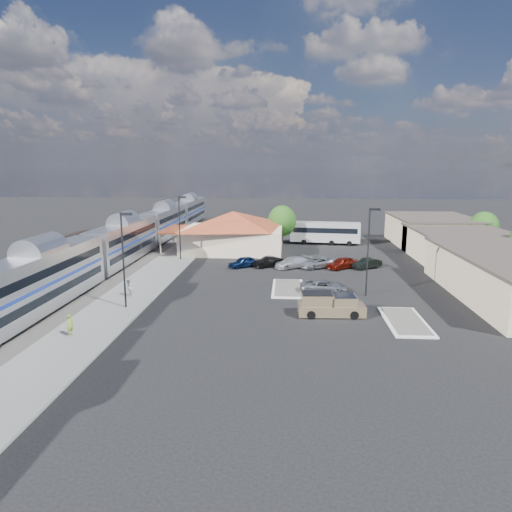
# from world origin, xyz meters

# --- Properties ---
(ground) EXTENTS (280.00, 280.00, 0.00)m
(ground) POSITION_xyz_m (0.00, 0.00, 0.00)
(ground) COLOR black
(ground) RESTS_ON ground
(railbed) EXTENTS (16.00, 100.00, 0.12)m
(railbed) POSITION_xyz_m (-21.00, 8.00, 0.06)
(railbed) COLOR #4C4944
(railbed) RESTS_ON ground
(platform) EXTENTS (5.50, 92.00, 0.18)m
(platform) POSITION_xyz_m (-12.00, 6.00, 0.09)
(platform) COLOR gray
(platform) RESTS_ON ground
(passenger_train) EXTENTS (3.00, 104.00, 5.55)m
(passenger_train) POSITION_xyz_m (-18.00, 13.59, 2.87)
(passenger_train) COLOR silver
(passenger_train) RESTS_ON ground
(freight_cars) EXTENTS (2.80, 46.00, 4.00)m
(freight_cars) POSITION_xyz_m (-24.00, 10.55, 1.93)
(freight_cars) COLOR black
(freight_cars) RESTS_ON ground
(station_depot) EXTENTS (18.35, 12.24, 6.20)m
(station_depot) POSITION_xyz_m (-4.56, 24.00, 3.13)
(station_depot) COLOR beige
(station_depot) RESTS_ON ground
(buildings_east) EXTENTS (14.40, 51.40, 4.80)m
(buildings_east) POSITION_xyz_m (28.00, 14.28, 2.27)
(buildings_east) COLOR #C6B28C
(buildings_east) RESTS_ON ground
(traffic_island_south) EXTENTS (3.30, 7.50, 0.21)m
(traffic_island_south) POSITION_xyz_m (4.00, 2.00, 0.10)
(traffic_island_south) COLOR silver
(traffic_island_south) RESTS_ON ground
(traffic_island_north) EXTENTS (3.30, 7.50, 0.21)m
(traffic_island_north) POSITION_xyz_m (14.00, -8.00, 0.10)
(traffic_island_north) COLOR silver
(traffic_island_north) RESTS_ON ground
(lamp_plat_s) EXTENTS (1.08, 0.25, 9.00)m
(lamp_plat_s) POSITION_xyz_m (-10.90, -6.00, 5.34)
(lamp_plat_s) COLOR black
(lamp_plat_s) RESTS_ON ground
(lamp_plat_n) EXTENTS (1.08, 0.25, 9.00)m
(lamp_plat_n) POSITION_xyz_m (-10.90, 16.00, 5.34)
(lamp_plat_n) COLOR black
(lamp_plat_n) RESTS_ON ground
(lamp_lot) EXTENTS (1.08, 0.25, 9.00)m
(lamp_lot) POSITION_xyz_m (12.10, 0.00, 5.34)
(lamp_lot) COLOR black
(lamp_lot) RESTS_ON ground
(tree_east_c) EXTENTS (4.41, 4.41, 6.21)m
(tree_east_c) POSITION_xyz_m (34.00, 26.00, 3.76)
(tree_east_c) COLOR #382314
(tree_east_c) RESTS_ON ground
(tree_depot) EXTENTS (4.71, 4.71, 6.63)m
(tree_depot) POSITION_xyz_m (3.00, 30.00, 4.02)
(tree_depot) COLOR #382314
(tree_depot) RESTS_ON ground
(pickup_truck) EXTENTS (5.92, 2.42, 2.01)m
(pickup_truck) POSITION_xyz_m (7.86, -6.62, 0.95)
(pickup_truck) COLOR tan
(pickup_truck) RESTS_ON ground
(suv) EXTENTS (5.00, 2.46, 1.37)m
(suv) POSITION_xyz_m (7.75, 0.77, 0.68)
(suv) COLOR #A7A9AF
(suv) RESTS_ON ground
(coach_bus) EXTENTS (11.78, 3.77, 3.71)m
(coach_bus) POSITION_xyz_m (10.27, 31.18, 2.14)
(coach_bus) COLOR silver
(coach_bus) RESTS_ON ground
(person_a) EXTENTS (0.54, 0.70, 1.70)m
(person_a) POSITION_xyz_m (-12.73, -13.37, 1.03)
(person_a) COLOR #A2BD3B
(person_a) RESTS_ON platform
(person_b) EXTENTS (0.69, 0.87, 1.74)m
(person_b) POSITION_xyz_m (-11.98, -2.42, 1.05)
(person_b) COLOR silver
(person_b) RESTS_ON platform
(parked_car_a) EXTENTS (4.32, 3.76, 1.41)m
(parked_car_a) POSITION_xyz_m (-1.78, 12.40, 0.70)
(parked_car_a) COLOR #0E2046
(parked_car_a) RESTS_ON ground
(parked_car_b) EXTENTS (4.25, 3.58, 1.37)m
(parked_car_b) POSITION_xyz_m (1.42, 12.70, 0.69)
(parked_car_b) COLOR black
(parked_car_b) RESTS_ON ground
(parked_car_c) EXTENTS (5.29, 4.49, 1.45)m
(parked_car_c) POSITION_xyz_m (4.62, 12.40, 0.73)
(parked_car_c) COLOR silver
(parked_car_c) RESTS_ON ground
(parked_car_d) EXTENTS (5.56, 4.72, 1.42)m
(parked_car_d) POSITION_xyz_m (7.82, 12.70, 0.71)
(parked_car_d) COLOR #9B9EA4
(parked_car_d) RESTS_ON ground
(parked_car_e) EXTENTS (4.60, 4.12, 1.51)m
(parked_car_e) POSITION_xyz_m (11.02, 12.40, 0.76)
(parked_car_e) COLOR maroon
(parked_car_e) RESTS_ON ground
(parked_car_f) EXTENTS (4.20, 3.51, 1.36)m
(parked_car_f) POSITION_xyz_m (14.22, 12.70, 0.68)
(parked_car_f) COLOR black
(parked_car_f) RESTS_ON ground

